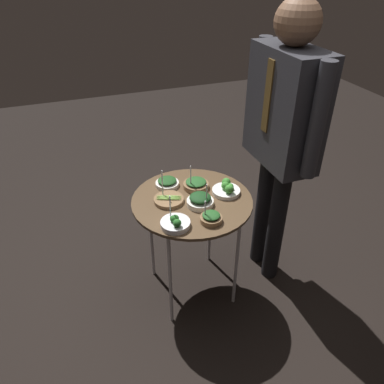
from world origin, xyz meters
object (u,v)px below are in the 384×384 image
Objects in this scene: bowl_spinach_front_left at (167,183)px; bowl_broccoli_near_rim at (175,223)px; bowl_asparagus_center at (169,200)px; bowl_spinach_mid_right at (196,184)px; bowl_broccoli_mid_left at (227,189)px; waiter_figure at (283,122)px; serving_cart at (192,207)px; bowl_spinach_back_right at (211,218)px; bowl_spinach_front_center at (200,200)px.

bowl_spinach_front_left is 0.85× the size of bowl_broccoli_near_rim.
bowl_asparagus_center is (0.16, -0.04, -0.01)m from bowl_spinach_front_left.
bowl_broccoli_mid_left is (0.11, 0.15, 0.00)m from bowl_spinach_mid_right.
bowl_spinach_front_left is 0.75m from waiter_figure.
serving_cart is 0.15m from bowl_asparagus_center.
bowl_asparagus_center is (-0.03, -0.13, 0.06)m from serving_cart.
bowl_broccoli_mid_left is at bearing 56.98° from bowl_spinach_front_left.
waiter_figure is at bearing 114.72° from bowl_spinach_back_right.
bowl_spinach_front_left reaches higher than serving_cart.
bowl_spinach_back_right is at bearing 5.91° from serving_cart.
bowl_spinach_front_center reaches higher than bowl_spinach_front_left.
bowl_spinach_mid_right is 0.17m from bowl_spinach_front_left.
bowl_broccoli_near_rim is at bearing -39.24° from serving_cart.
bowl_spinach_mid_right is 0.09× the size of waiter_figure.
bowl_broccoli_mid_left is 0.42m from bowl_broccoli_near_rim.
bowl_broccoli_mid_left is 1.24× the size of bowl_spinach_back_right.
bowl_broccoli_mid_left is (0.19, 0.30, 0.01)m from bowl_spinach_front_left.
bowl_spinach_front_left is at bearing -154.54° from serving_cart.
bowl_spinach_mid_right is 1.24× the size of bowl_spinach_back_right.
bowl_spinach_back_right reaches higher than bowl_spinach_front_left.
bowl_asparagus_center is at bearing -90.70° from waiter_figure.
bowl_spinach_mid_right is at bearing 149.20° from serving_cart.
bowl_broccoli_mid_left is at bearing 87.93° from serving_cart.
bowl_spinach_front_center is (0.25, 0.11, 0.01)m from bowl_spinach_front_left.
bowl_spinach_mid_right is 0.61m from waiter_figure.
bowl_spinach_front_center is 0.20m from bowl_broccoli_mid_left.
bowl_spinach_front_center is at bearing -72.81° from bowl_broccoli_mid_left.
bowl_broccoli_near_rim is 0.09× the size of waiter_figure.
bowl_asparagus_center is at bearing -120.65° from bowl_spinach_front_center.
serving_cart is 0.11m from bowl_spinach_front_center.
bowl_broccoli_mid_left is 0.49m from waiter_figure.
serving_cart is at bearing 25.46° from bowl_spinach_front_left.
bowl_broccoli_near_rim is at bearing -54.23° from bowl_spinach_front_center.
serving_cart is 0.27m from bowl_broccoli_near_rim.
bowl_spinach_front_left is 0.40m from bowl_broccoli_near_rim.
waiter_figure is (0.09, 0.48, 0.36)m from bowl_spinach_mid_right.
waiter_figure is at bearing 79.51° from bowl_spinach_mid_right.
bowl_spinach_back_right is (0.02, 0.19, 0.00)m from bowl_broccoli_near_rim.
bowl_broccoli_near_rim is at bearing -97.07° from bowl_spinach_back_right.
bowl_broccoli_near_rim reaches higher than bowl_spinach_front_left.
serving_cart is 5.46× the size of bowl_spinach_back_right.
bowl_spinach_front_center is at bearing 24.17° from bowl_spinach_front_left.
bowl_spinach_front_center is 0.23m from bowl_broccoli_near_rim.
bowl_broccoli_mid_left is at bearing 84.37° from bowl_asparagus_center.
bowl_asparagus_center reaches higher than bowl_spinach_back_right.
bowl_broccoli_near_rim is 0.19m from bowl_spinach_back_right.
bowl_spinach_front_left is 0.86× the size of bowl_broccoli_mid_left.
serving_cart is at bearing -30.80° from bowl_spinach_mid_right.
bowl_broccoli_near_rim is at bearing -10.93° from bowl_spinach_front_left.
bowl_asparagus_center is 1.11× the size of bowl_broccoli_near_rim.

